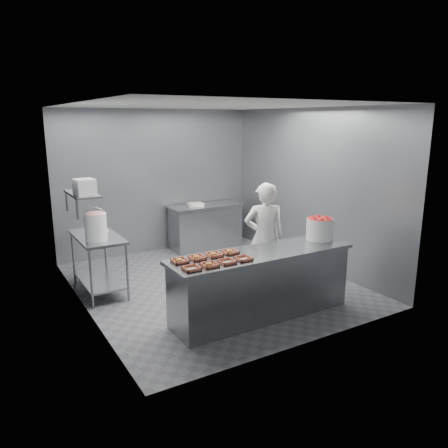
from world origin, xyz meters
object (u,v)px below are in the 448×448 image
(back_counter, at_px, (206,226))
(tray_5, at_px, (197,258))
(tray_4, at_px, (180,261))
(tray_7, at_px, (230,252))
(tray_3, at_px, (244,259))
(tray_2, at_px, (227,262))
(strawberry_tub, at_px, (320,228))
(tray_1, at_px, (209,265))
(service_counter, at_px, (262,284))
(worker, at_px, (264,238))
(appliance, at_px, (85,187))
(prep_table, at_px, (98,255))
(tray_6, at_px, (214,255))
(glaze_bucket, at_px, (96,226))
(tray_0, at_px, (192,268))

(back_counter, xyz_separation_m, tray_5, (-1.78, -3.09, 0.47))
(tray_4, height_order, tray_7, same)
(tray_3, height_order, tray_4, tray_4)
(tray_2, height_order, strawberry_tub, strawberry_tub)
(tray_1, distance_m, tray_5, 0.32)
(service_counter, relative_size, tray_4, 13.88)
(worker, height_order, appliance, appliance)
(prep_table, relative_size, appliance, 4.06)
(tray_7, height_order, appliance, appliance)
(tray_5, distance_m, worker, 1.55)
(back_counter, relative_size, tray_1, 8.01)
(tray_4, bearing_deg, service_counter, -8.10)
(tray_6, relative_size, tray_7, 1.00)
(tray_1, height_order, tray_7, same)
(tray_4, height_order, appliance, appliance)
(service_counter, bearing_deg, tray_1, -169.74)
(tray_2, bearing_deg, tray_7, 53.38)
(service_counter, xyz_separation_m, appliance, (-1.82, 1.77, 1.22))
(glaze_bucket, bearing_deg, tray_2, -59.81)
(tray_2, relative_size, tray_5, 1.00)
(tray_6, xyz_separation_m, tray_7, (0.24, 0.00, 0.00))
(service_counter, relative_size, prep_table, 2.17)
(tray_5, height_order, tray_7, same)
(back_counter, distance_m, tray_5, 3.60)
(tray_6, bearing_deg, worker, 25.40)
(back_counter, bearing_deg, strawberry_tub, -86.74)
(strawberry_tub, height_order, appliance, appliance)
(tray_0, relative_size, tray_6, 1.00)
(tray_3, height_order, appliance, appliance)
(service_counter, distance_m, glaze_bucket, 2.51)
(back_counter, xyz_separation_m, tray_7, (-1.30, -3.09, 0.47))
(tray_3, xyz_separation_m, tray_5, (-0.48, 0.32, 0.00))
(back_counter, height_order, appliance, appliance)
(tray_7, bearing_deg, glaze_bucket, 130.55)
(tray_1, xyz_separation_m, tray_6, (0.24, 0.32, 0.00))
(tray_1, bearing_deg, appliance, 115.98)
(tray_2, distance_m, tray_4, 0.58)
(tray_2, distance_m, glaze_bucket, 2.16)
(tray_3, relative_size, tray_5, 1.00)
(tray_2, bearing_deg, tray_1, -180.00)
(tray_2, height_order, tray_5, tray_5)
(tray_2, relative_size, appliance, 0.63)
(tray_5, xyz_separation_m, tray_6, (0.24, 0.00, 0.00))
(tray_5, bearing_deg, tray_7, 0.00)
(back_counter, distance_m, glaze_bucket, 3.11)
(back_counter, distance_m, tray_4, 3.72)
(strawberry_tub, xyz_separation_m, glaze_bucket, (-2.80, 1.62, 0.04))
(tray_2, distance_m, appliance, 2.38)
(tray_0, xyz_separation_m, tray_5, (0.24, 0.32, 0.00))
(tray_0, distance_m, tray_2, 0.48)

